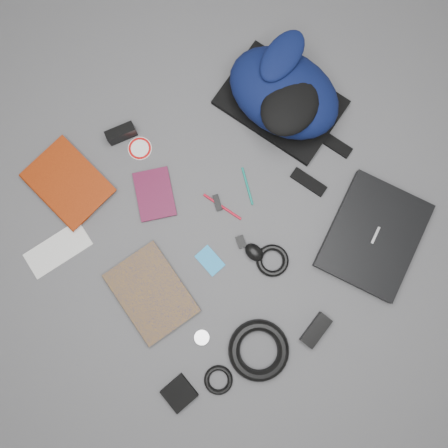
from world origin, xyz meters
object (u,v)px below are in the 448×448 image
mouse (254,252)px  laptop (374,236)px  comic_book (125,311)px  power_brick (316,330)px  backpack (284,93)px  textbook_red (46,204)px  dvd_case (155,194)px  pouch (179,393)px  compact_camera (121,134)px

mouse → laptop: bearing=-38.0°
comic_book → power_brick: power_brick is taller
backpack → mouse: 0.55m
laptop → textbook_red: size_ratio=1.32×
backpack → dvd_case: bearing=161.2°
dvd_case → mouse: 0.40m
textbook_red → dvd_case: size_ratio=1.58×
backpack → dvd_case: 0.56m
laptop → pouch: (-0.83, -0.08, -0.01)m
backpack → compact_camera: size_ratio=4.35×
dvd_case → textbook_red: bearing=173.5°
backpack → textbook_red: backpack is taller
laptop → pouch: 0.84m
laptop → textbook_red: 1.13m
compact_camera → mouse: compact_camera is taller
power_brick → pouch: size_ratio=1.29×
compact_camera → pouch: compact_camera is taller
mouse → power_brick: 0.33m
laptop → power_brick: size_ratio=3.16×
mouse → power_brick: mouse is taller
dvd_case → power_brick: (0.21, -0.68, 0.01)m
pouch → compact_camera: bearing=71.1°
pouch → mouse: bearing=29.0°
dvd_case → compact_camera: (0.01, 0.24, 0.02)m
backpack → compact_camera: (-0.54, 0.20, -0.06)m
laptop → pouch: bearing=154.7°
comic_book → power_brick: (0.50, -0.39, 0.00)m
mouse → pouch: (-0.46, -0.25, -0.01)m
backpack → textbook_red: size_ratio=1.60×
backpack → compact_camera: backpack is taller
laptop → mouse: (-0.37, 0.17, 0.00)m
backpack → comic_book: backpack is taller
compact_camera → comic_book: bearing=-111.0°
backpack → mouse: backpack is taller
laptop → power_brick: bearing=173.5°
laptop → dvd_case: size_ratio=2.10×
laptop → mouse: size_ratio=5.12×
compact_camera → laptop: bearing=-46.0°
dvd_case → mouse: mouse is taller
laptop → compact_camera: size_ratio=3.59×
backpack → comic_book: 0.91m
mouse → dvd_case: bearing=103.5°
compact_camera → pouch: 0.90m
textbook_red → compact_camera: compact_camera is taller
laptop → comic_book: bearing=133.3°
comic_book → dvd_case: 0.41m
dvd_case → pouch: size_ratio=1.95×
textbook_red → dvd_case: textbook_red is taller
compact_camera → textbook_red: bearing=-159.5°
mouse → power_brick: bearing=-97.8°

